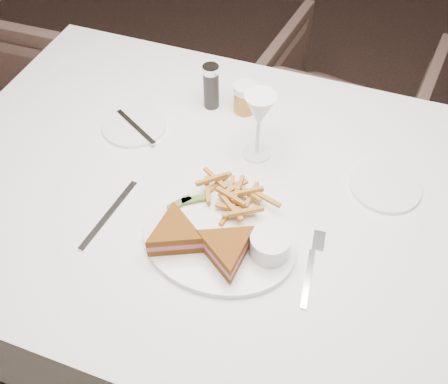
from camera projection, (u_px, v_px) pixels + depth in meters
ground at (331, 290)px, 1.80m from camera, size 5.00×5.00×0.00m
table at (232, 277)px, 1.41m from camera, size 1.52×1.10×0.75m
chair_far at (343, 104)px, 1.99m from camera, size 0.61×0.57×0.62m
table_setting at (230, 194)px, 1.07m from camera, size 0.78×0.59×0.18m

